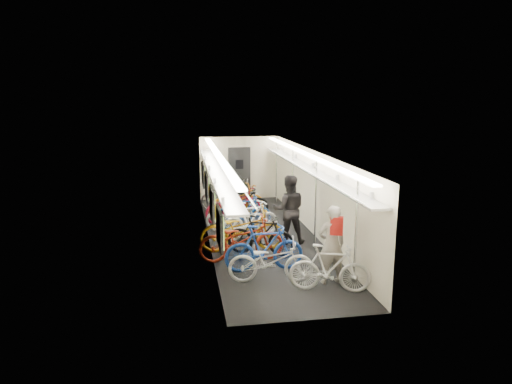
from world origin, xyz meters
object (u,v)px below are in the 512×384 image
object	(u,v)px
bicycle_1	(264,248)
passenger_mid	(289,209)
passenger_near	(331,245)
backpack	(337,226)
bicycle_0	(271,261)

from	to	relation	value
bicycle_1	passenger_mid	bearing A→B (deg)	-29.73
passenger_near	passenger_mid	size ratio (longest dim) A/B	0.91
passenger_mid	passenger_near	bearing A→B (deg)	102.99
passenger_mid	backpack	xyz separation A→B (m)	(0.32, -2.90, 0.35)
backpack	passenger_mid	bearing A→B (deg)	118.56
bicycle_0	passenger_mid	xyz separation A→B (m)	(0.99, 2.56, 0.45)
bicycle_1	passenger_near	distance (m)	1.57
passenger_near	passenger_mid	bearing A→B (deg)	-90.14
bicycle_0	passenger_near	size ratio (longest dim) A/B	1.07
passenger_mid	backpack	distance (m)	2.94
bicycle_0	passenger_near	xyz separation A→B (m)	(1.24, -0.24, 0.37)
bicycle_1	passenger_near	world-z (taller)	passenger_near
backpack	passenger_near	bearing A→B (deg)	144.06
bicycle_0	bicycle_1	xyz separation A→B (m)	(-0.02, 0.64, 0.07)
bicycle_0	backpack	size ratio (longest dim) A/B	4.75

